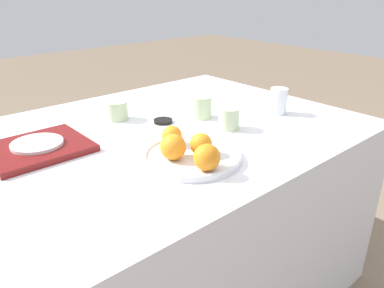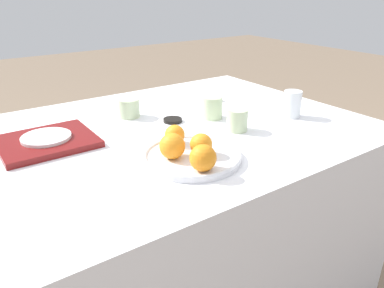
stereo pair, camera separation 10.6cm
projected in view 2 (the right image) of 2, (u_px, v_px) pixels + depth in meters
name	position (u px, v px, depth m)	size (l,w,h in m)	color
ground_plane	(176.00, 284.00, 1.61)	(12.00, 12.00, 0.00)	#7A6651
table	(174.00, 214.00, 1.47)	(1.37, 1.03, 0.72)	white
fruit_platter	(192.00, 156.00, 1.08)	(0.29, 0.29, 0.02)	silver
orange_0	(201.00, 144.00, 1.07)	(0.06, 0.06, 0.06)	orange
orange_1	(175.00, 135.00, 1.14)	(0.06, 0.06, 0.06)	orange
orange_2	(172.00, 146.00, 1.05)	(0.07, 0.07, 0.07)	orange
orange_3	(203.00, 158.00, 0.98)	(0.07, 0.07, 0.07)	orange
water_glass	(292.00, 104.00, 1.41)	(0.07, 0.07, 0.10)	silver
serving_tray	(47.00, 142.00, 1.18)	(0.29, 0.25, 0.02)	maroon
side_plate	(46.00, 137.00, 1.18)	(0.15, 0.15, 0.01)	white
cup_0	(129.00, 108.00, 1.42)	(0.08, 0.08, 0.07)	#B7CC9E
cup_1	(213.00, 108.00, 1.40)	(0.08, 0.08, 0.08)	#B7CC9E
cup_2	(237.00, 120.00, 1.29)	(0.07, 0.07, 0.08)	#B7CC9E
napkin	(204.00, 99.00, 1.63)	(0.12, 0.14, 0.01)	white
soy_dish	(173.00, 120.00, 1.38)	(0.07, 0.07, 0.01)	black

